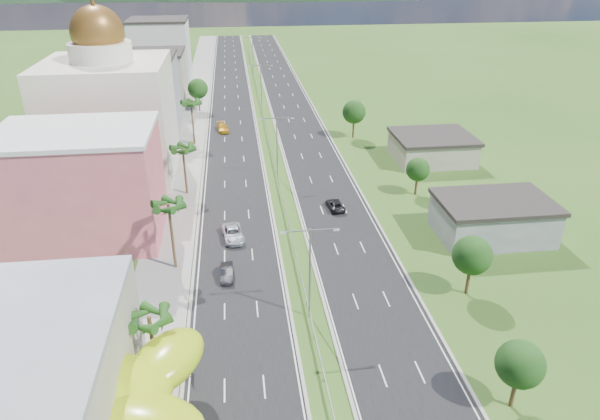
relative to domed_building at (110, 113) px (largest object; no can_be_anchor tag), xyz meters
name	(u,v)px	position (x,y,z in m)	size (l,w,h in m)	color
ground	(324,381)	(28.00, -55.00, -11.35)	(500.00, 500.00, 0.00)	#2D5119
road_left	(232,115)	(20.50, 35.00, -11.33)	(11.00, 260.00, 0.04)	black
road_right	(294,113)	(35.50, 35.00, -11.33)	(11.00, 260.00, 0.04)	black
sidewalk_left	(193,117)	(11.00, 35.00, -11.29)	(7.00, 260.00, 0.12)	gray
median_guardrail	(268,135)	(28.00, 16.99, -10.74)	(0.10, 216.06, 0.76)	gray
streetlight_median_b	(310,264)	(28.00, -45.00, -4.61)	(6.04, 0.25, 11.00)	gray
streetlight_median_c	(277,141)	(28.00, -5.00, -4.61)	(6.04, 0.25, 11.00)	gray
streetlight_median_d	(261,82)	(28.00, 40.00, -4.61)	(6.04, 0.25, 11.00)	gray
streetlight_median_e	(253,51)	(28.00, 85.00, -4.61)	(6.04, 0.25, 11.00)	gray
lime_canopy	(85,394)	(8.00, -59.00, -6.36)	(18.00, 15.00, 7.40)	#A4BE12
pink_shophouse	(82,187)	(0.00, -23.00, -3.85)	(20.00, 15.00, 15.00)	#D2566B
domed_building	(110,113)	(0.00, 0.00, 0.00)	(20.00, 20.00, 28.70)	beige
midrise_grey	(140,96)	(1.00, 25.00, -3.35)	(16.00, 15.00, 16.00)	gray
midrise_beige	(153,80)	(1.00, 47.00, -4.85)	(16.00, 15.00, 13.00)	gray
midrise_white	(161,54)	(1.00, 70.00, -2.35)	(16.00, 15.00, 18.00)	silver
shed_near	(493,220)	(56.00, -30.00, -8.85)	(15.00, 10.00, 5.00)	gray
shed_far	(432,149)	(58.00, 0.00, -9.15)	(14.00, 12.00, 4.40)	gray
palm_tree_b	(149,321)	(12.50, -53.00, -4.29)	(3.60, 3.60, 8.10)	#47301C
palm_tree_c	(169,208)	(12.50, -33.00, -2.85)	(3.60, 3.60, 9.60)	#47301C
palm_tree_d	(183,151)	(12.50, -10.00, -3.81)	(3.60, 3.60, 8.60)	#47301C
palm_tree_e	(191,105)	(12.50, 15.00, -3.05)	(3.60, 3.60, 9.40)	#47301C
leafy_tree_lfar	(198,89)	(12.50, 40.00, -5.78)	(4.90, 4.90, 8.05)	#47301C
leafy_tree_ra	(520,364)	(44.00, -60.00, -6.58)	(4.20, 4.20, 6.90)	#47301C
leafy_tree_rb	(472,256)	(47.00, -43.00, -6.18)	(4.55, 4.55, 7.47)	#47301C
leafy_tree_rc	(418,170)	(50.00, -15.00, -6.98)	(3.85, 3.85, 6.33)	#47301C
leafy_tree_rd	(354,112)	(46.00, 15.00, -5.78)	(4.90, 4.90, 8.05)	#47301C
car_dark_left	(227,272)	(18.96, -36.14, -10.60)	(1.51, 4.32, 1.42)	black
car_silver_mid_left	(233,233)	(19.88, -26.40, -10.50)	(2.71, 5.89, 1.64)	#B7BABF
car_yellow_far_left	(223,128)	(18.28, 22.87, -10.52)	(2.22, 5.45, 1.58)	orange
car_dark_far_right	(335,205)	(35.80, -18.80, -10.65)	(2.19, 4.75, 1.32)	black
motorcycle	(192,375)	(15.70, -53.33, -10.68)	(0.60, 1.99, 1.27)	black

